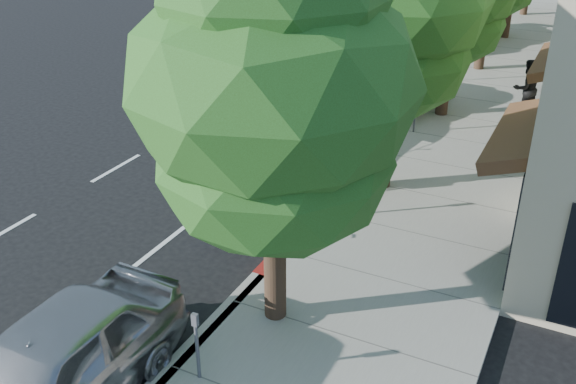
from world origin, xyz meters
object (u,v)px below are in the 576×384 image
Objects in this scene: dark_sedan at (405,89)px; pedestrian at (526,88)px; cyclist at (325,169)px; silver_suv at (300,124)px; white_pickup at (464,25)px; bicycle at (240,225)px; dark_suv_far at (474,23)px; street_tree_1 at (396,3)px; near_car_a at (50,371)px; street_tree_0 at (273,90)px.

pedestrian is at bearing 9.56° from dark_sedan.
silver_suv is at bearing 29.11° from cyclist.
pedestrian reaches higher than white_pickup.
pedestrian is (5.54, 5.48, 0.29)m from silver_suv.
dark_suv_far reaches higher than bicycle.
white_pickup is (-1.67, 16.35, -3.88)m from street_tree_1.
street_tree_1 is 16.89m from white_pickup.
street_tree_1 reaches higher than bicycle.
pedestrian reaches higher than dark_suv_far.
white_pickup is at bearing 90.77° from silver_suv.
near_car_a is (-0.00, -5.56, 0.36)m from bicycle.
street_tree_0 is 1.48× the size of near_car_a.
near_car_a is (-0.56, -15.91, 0.16)m from dark_sedan.
near_car_a is (-1.96, -3.50, -3.61)m from street_tree_0.
bicycle is 0.39× the size of dark_suv_far.
street_tree_1 reaches higher than street_tree_0.
cyclist is 3.06m from bicycle.
dark_suv_far is at bearing 93.41° from street_tree_0.
dark_sedan is at bearing -22.59° from bicycle.
street_tree_0 is at bearing -155.92° from bicycle.
near_car_a is at bearing 166.55° from cyclist.
silver_suv reaches higher than dark_sedan.
street_tree_1 reaches higher than white_pickup.
cyclist is 0.83× the size of pedestrian.
dark_sedan is at bearing -6.56° from cyclist.
street_tree_1 reaches higher than near_car_a.
near_car_a is at bearing -89.46° from dark_suv_far.
cyclist is at bearing 103.32° from street_tree_0.
street_tree_1 is at bearing -45.91° from bicycle.
dark_sedan reaches higher than bicycle.
silver_suv reaches higher than bicycle.
dark_suv_far is 2.48× the size of pedestrian.
dark_sedan is 9.95m from white_pickup.
silver_suv is 11.06m from near_car_a.
dark_suv_far is at bearing -111.39° from pedestrian.
street_tree_1 is at bearing -81.77° from white_pickup.
street_tree_0 is 1.55× the size of dark_suv_far.
dark_suv_far is (0.56, 21.44, 0.32)m from bicycle.
dark_sedan is 15.92m from near_car_a.
street_tree_1 is 1.62× the size of dark_suv_far.
white_pickup is 1.18m from dark_suv_far.
white_pickup reaches higher than dark_sedan.
near_car_a is at bearing -119.24° from street_tree_0.
bicycle is 21.45m from dark_suv_far.
street_tree_0 is at bearing -61.36° from silver_suv.
white_pickup is (0.29, 20.29, 0.40)m from bicycle.
street_tree_1 is at bearing 90.00° from street_tree_0.
street_tree_0 reaches higher than silver_suv.
silver_suv is 0.96× the size of white_pickup.
bicycle is (-1.96, -3.94, -4.27)m from street_tree_1.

